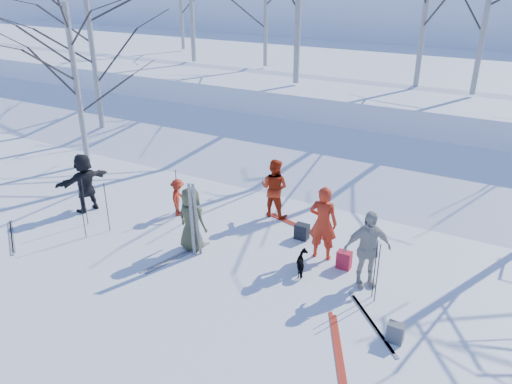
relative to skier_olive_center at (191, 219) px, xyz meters
The scene contains 31 objects.
ground 1.42m from the skier_olive_center, 17.62° to the right, with size 120.00×120.00×0.00m, color white.
snow_ramp 6.77m from the skier_olive_center, 80.41° to the left, with size 70.00×9.50×1.40m, color white.
snow_plateau 16.68m from the skier_olive_center, 86.14° to the left, with size 70.00×18.00×2.20m, color white.
far_hill 37.68m from the skier_olive_center, 88.29° to the left, with size 90.00×30.00×6.00m, color white.
skier_olive_center is the anchor object (origin of this frame).
skier_red_north 3.11m from the skier_olive_center, 21.67° to the left, with size 0.66×0.43×1.80m, color red.
skier_redor_behind 2.71m from the skier_olive_center, 70.57° to the left, with size 0.80×0.62×1.64m, color #B1290D.
skier_red_seated 1.95m from the skier_olive_center, 137.30° to the left, with size 0.68×0.39×1.05m, color red.
skier_cream_east 4.16m from the skier_olive_center, ahead, with size 1.02×0.43×1.75m, color beige.
skier_grey_west 3.85m from the skier_olive_center, behind, with size 1.55×0.49×1.67m, color black.
dog 2.86m from the skier_olive_center, ahead, with size 0.28×0.61×0.51m, color black.
upright_ski_left 0.39m from the skier_olive_center, 51.73° to the right, with size 0.07×0.02×1.90m, color silver.
upright_ski_right 0.42m from the skier_olive_center, 34.16° to the right, with size 0.07×0.02×1.90m, color silver.
ski_pair_a 4.78m from the skier_olive_center, 157.39° to the right, with size 1.68×1.23×0.02m, color silver, non-canonical shape.
ski_pair_b 4.68m from the skier_olive_center, 20.10° to the right, with size 1.03×1.79×0.02m, color #AE2918, non-canonical shape.
ski_pair_c 4.78m from the skier_olive_center, ahead, with size 1.44×1.52×0.02m, color silver, non-canonical shape.
ski_pair_d 0.96m from the skier_olive_center, 99.28° to the right, with size 0.66×1.89×0.02m, color silver, non-canonical shape.
ski_pair_e 2.98m from the skier_olive_center, 52.73° to the left, with size 1.88×0.73×0.02m, color #AE2918, non-canonical shape.
ski_pole_a 2.85m from the skier_olive_center, 162.17° to the right, with size 0.02×0.02×1.34m, color black.
ski_pole_b 4.42m from the skier_olive_center, ahead, with size 0.02×0.02×1.34m, color black.
ski_pole_c 4.50m from the skier_olive_center, ahead, with size 0.02×0.02×1.34m, color black.
ski_pole_d 2.45m from the skier_olive_center, behind, with size 0.02×0.02×1.34m, color black.
ski_pole_e 3.21m from the skier_olive_center, behind, with size 0.02×0.02×1.34m, color black.
ski_pole_f 1.90m from the skier_olive_center, 138.09° to the left, with size 0.02×0.02×1.34m, color black.
backpack_red 3.69m from the skier_olive_center, 15.23° to the left, with size 0.32×0.22×0.42m, color #B31B2E.
backpack_grey 5.30m from the skier_olive_center, 10.09° to the right, with size 0.30×0.20×0.38m, color #55595C.
backpack_dark 2.80m from the skier_olive_center, 39.22° to the left, with size 0.34×0.24×0.40m, color black.
birch_plateau_c 13.27m from the skier_olive_center, 110.42° to the left, with size 3.91×3.91×4.73m, color silver, non-canonical shape.
birch_plateau_h 12.28m from the skier_olive_center, 66.29° to the left, with size 4.70×4.70×5.86m, color silver, non-canonical shape.
birch_edge_a 7.37m from the skier_olive_center, 156.44° to the left, with size 4.33×4.33×5.33m, color silver, non-canonical shape.
birch_edge_d 10.10m from the skier_olive_center, 147.21° to the left, with size 5.02×5.02×6.31m, color silver, non-canonical shape.
Camera 1 is at (5.38, -8.10, 6.21)m, focal length 35.00 mm.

